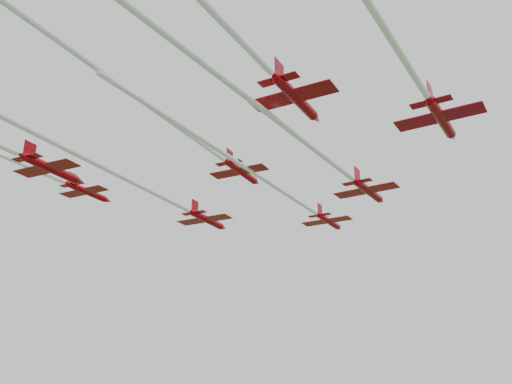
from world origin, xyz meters
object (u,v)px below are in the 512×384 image
Objects in this scene: jet_lead at (287,194)px; jet_row3_mid at (174,124)px; jet_row2_left at (141,186)px; jet_row2_right at (320,154)px; jet_row3_right at (386,31)px; jet_row3_left at (20,163)px.

jet_row3_mid is at bearing -91.56° from jet_lead.
jet_row2_left is at bearing 140.01° from jet_row3_mid.
jet_row2_left is (-11.85, -19.02, -1.71)m from jet_lead.
jet_row3_right is at bearing -51.43° from jet_row2_right.
jet_row3_mid is at bearing 168.12° from jet_row3_right.
jet_row2_right is at bearing -49.16° from jet_lead.
jet_row3_left reaches higher than jet_row3_mid.
jet_row3_right is at bearing -8.16° from jet_row3_left.
jet_row3_right is (30.16, -30.08, -0.45)m from jet_lead.
jet_row2_right is at bearing 19.58° from jet_row3_left.
jet_lead is at bearing 85.12° from jet_row3_mid.
jet_row3_mid is (25.34, 3.90, -0.17)m from jet_row3_left.
jet_row2_right is 1.22× the size of jet_row3_left.
jet_row3_left is at bearing -141.92° from jet_row2_left.
jet_row3_mid reaches higher than jet_lead.
jet_row3_mid is 0.87× the size of jet_row3_right.
jet_lead is at bearing 129.06° from jet_row3_right.
jet_row2_left is 43.46m from jet_row3_right.
jet_row3_left is 0.74× the size of jet_row3_right.
jet_row2_left is 16.44m from jet_row3_left.
jet_row3_mid is (-10.16, -15.69, 0.94)m from jet_row2_right.
jet_row3_right reaches higher than jet_row2_left.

